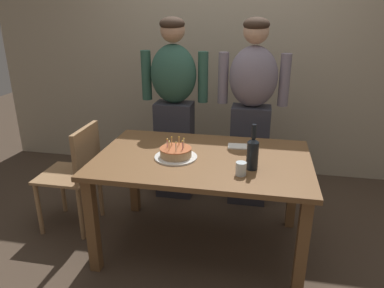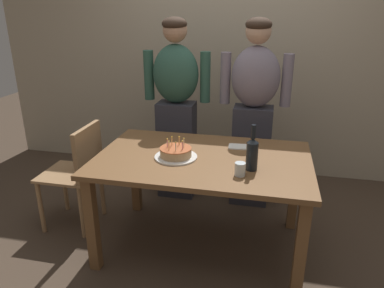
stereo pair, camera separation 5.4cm
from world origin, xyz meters
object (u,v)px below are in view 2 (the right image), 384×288
birthday_cake (176,153)px  person_woman_cardigan (253,112)px  napkin_stack (239,147)px  dining_chair (79,168)px  wine_bottle (252,153)px  person_man_bearded (176,108)px  water_glass_near (240,169)px

birthday_cake → person_woman_cardigan: size_ratio=0.18×
napkin_stack → dining_chair: size_ratio=0.17×
wine_bottle → person_man_bearded: (-0.75, 0.92, 0.02)m
water_glass_near → napkin_stack: water_glass_near is taller
water_glass_near → dining_chair: (-1.31, 0.32, -0.27)m
water_glass_near → person_woman_cardigan: 1.03m
napkin_stack → person_woman_cardigan: bearing=82.5°
person_woman_cardigan → napkin_stack: bearing=82.5°
birthday_cake → napkin_stack: bearing=36.2°
napkin_stack → person_man_bearded: bearing=139.5°
wine_bottle → dining_chair: (-1.38, 0.22, -0.34)m
person_woman_cardigan → dining_chair: 1.55m
person_man_bearded → dining_chair: person_man_bearded is taller
person_man_bearded → person_woman_cardigan: bearing=-180.0°
napkin_stack → person_woman_cardigan: size_ratio=0.09×
birthday_cake → dining_chair: (-0.85, 0.13, -0.26)m
person_man_bearded → person_woman_cardigan: size_ratio=1.00×
birthday_cake → water_glass_near: 0.50m
wine_bottle → birthday_cake: bearing=171.0°
water_glass_near → wine_bottle: size_ratio=0.28×
dining_chair → napkin_stack: bearing=97.6°
birthday_cake → person_man_bearded: (-0.22, 0.84, 0.10)m
birthday_cake → water_glass_near: birthday_cake is taller
person_woman_cardigan → dining_chair: size_ratio=1.90×
napkin_stack → dining_chair: (-1.26, -0.17, -0.23)m
person_woman_cardigan → water_glass_near: bearing=89.1°
napkin_stack → person_man_bearded: person_man_bearded is taller
birthday_cake → water_glass_near: bearing=-22.2°
birthday_cake → dining_chair: birthday_cake is taller
water_glass_near → person_woman_cardigan: person_woman_cardigan is taller
dining_chair → wine_bottle: bearing=81.0°
birthday_cake → water_glass_near: size_ratio=3.52×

